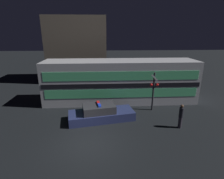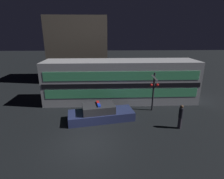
% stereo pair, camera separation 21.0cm
% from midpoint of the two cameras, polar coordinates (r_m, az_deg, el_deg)
% --- Properties ---
extents(ground_plane, '(120.00, 120.00, 0.00)m').
position_cam_midpoint_polar(ground_plane, '(11.28, -7.47, -17.07)').
color(ground_plane, black).
extents(train, '(14.40, 3.19, 4.01)m').
position_cam_midpoint_polar(train, '(16.98, 3.20, 2.76)').
color(train, silver).
rests_on(train, ground_plane).
extents(police_car, '(5.24, 2.64, 1.39)m').
position_cam_midpoint_polar(police_car, '(13.67, -3.35, -7.81)').
color(police_car, navy).
rests_on(police_car, ground_plane).
extents(pedestrian, '(0.30, 0.30, 1.78)m').
position_cam_midpoint_polar(pedestrian, '(13.21, 21.89, -8.19)').
color(pedestrian, '#2D2833').
rests_on(pedestrian, ground_plane).
extents(crossing_signal_near, '(0.75, 0.34, 3.34)m').
position_cam_midpoint_polar(crossing_signal_near, '(15.17, 13.80, -0.16)').
color(crossing_signal_near, '#2D2D33').
rests_on(crossing_signal_near, ground_plane).
extents(building_left, '(7.78, 5.11, 8.52)m').
position_cam_midpoint_polar(building_left, '(25.33, -10.44, 12.71)').
color(building_left, '#726656').
rests_on(building_left, ground_plane).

